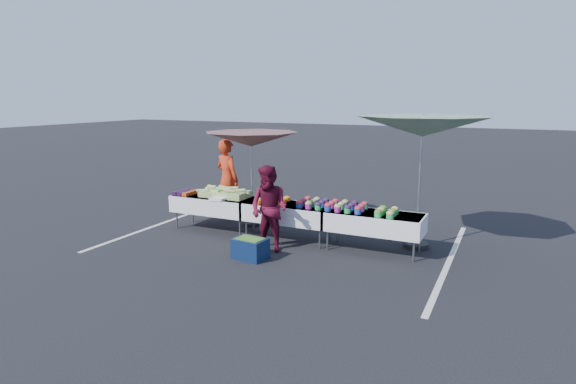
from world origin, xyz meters
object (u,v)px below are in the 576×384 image
at_px(customer, 269,209).
at_px(storage_bin, 250,248).
at_px(table_right, 374,222).
at_px(vendor, 227,179).
at_px(table_left, 214,204).
at_px(umbrella_right, 422,127).
at_px(table_center, 288,212).
at_px(umbrella_left, 251,140).

distance_m(customer, storage_bin, 0.85).
bearing_deg(table_right, vendor, 165.66).
distance_m(table_left, customer, 1.99).
xyz_separation_m(umbrella_right, storage_bin, (-2.60, -1.99, -2.14)).
distance_m(table_center, customer, 0.85).
height_order(vendor, umbrella_right, umbrella_right).
bearing_deg(table_center, umbrella_left, 151.45).
bearing_deg(vendor, table_right, -174.19).
bearing_deg(customer, table_right, 31.70).
relative_size(table_right, storage_bin, 2.96).
height_order(customer, storage_bin, customer).
xyz_separation_m(umbrella_left, umbrella_right, (3.73, -0.06, 0.38)).
bearing_deg(table_right, customer, -155.62).
xyz_separation_m(vendor, storage_bin, (1.98, -2.38, -0.76)).
bearing_deg(vendor, table_left, 126.11).
xyz_separation_m(table_left, vendor, (-0.28, 0.99, 0.38)).
distance_m(table_left, table_center, 1.80).
bearing_deg(table_right, umbrella_right, 40.97).
distance_m(umbrella_left, umbrella_right, 3.75).
bearing_deg(umbrella_left, table_left, -130.73).
bearing_deg(table_right, table_left, 180.00).
relative_size(table_left, table_center, 1.00).
relative_size(table_center, table_right, 1.00).
bearing_deg(umbrella_left, table_center, -28.55).
xyz_separation_m(table_center, umbrella_left, (-1.23, 0.67, 1.37)).
height_order(umbrella_left, storage_bin, umbrella_left).
xyz_separation_m(table_center, customer, (-0.01, -0.82, 0.24)).
relative_size(table_left, table_right, 1.00).
height_order(table_center, table_right, same).
bearing_deg(table_left, umbrella_left, 49.27).
bearing_deg(vendor, customer, 159.04).
relative_size(vendor, umbrella_right, 0.63).
distance_m(table_left, vendor, 1.10).
bearing_deg(storage_bin, table_center, 92.21).
height_order(table_left, customer, customer).
bearing_deg(storage_bin, table_left, 147.31).
height_order(table_left, umbrella_right, umbrella_right).
xyz_separation_m(table_right, customer, (-1.81, -0.82, 0.24)).
xyz_separation_m(table_left, customer, (1.79, -0.82, 0.24)).
bearing_deg(umbrella_left, table_right, -12.43).
bearing_deg(table_left, customer, -24.56).
distance_m(vendor, storage_bin, 3.18).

